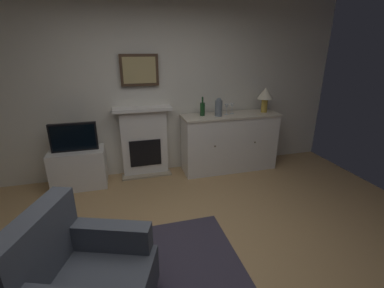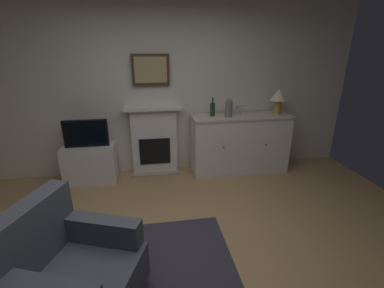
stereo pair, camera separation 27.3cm
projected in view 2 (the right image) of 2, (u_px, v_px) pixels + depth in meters
The scene contains 13 objects.
ground_plane at pixel (183, 267), 2.56m from camera, with size 6.14×4.41×0.10m, color tan.
wall_rear at pixel (163, 84), 4.07m from camera, with size 6.14×0.06×2.83m, color silver.
fireplace_unit at pixel (154, 140), 4.22m from camera, with size 0.87×0.30×1.10m.
framed_picture at pixel (151, 70), 3.89m from camera, with size 0.55×0.04×0.45m.
sideboard_cabinet at pixel (240, 144), 4.29m from camera, with size 1.56×0.49×0.94m.
table_lamp at pixel (279, 96), 4.12m from camera, with size 0.26×0.26×0.40m.
wine_bottle at pixel (213, 109), 4.06m from camera, with size 0.08×0.08×0.29m.
wine_glass_left at pixel (237, 108), 4.08m from camera, with size 0.07×0.07×0.16m.
wine_glass_center at pixel (243, 107), 4.13m from camera, with size 0.07×0.07×0.16m.
vase_decorative at pixel (229, 108), 4.00m from camera, with size 0.11×0.11×0.28m.
tv_cabinet at pixel (91, 163), 4.01m from camera, with size 0.75×0.42×0.57m.
tv_set at pixel (86, 133), 3.83m from camera, with size 0.62×0.07×0.40m.
armchair at pixel (70, 273), 1.95m from camera, with size 1.02×1.00×0.92m.
Camera 2 is at (-0.23, -1.98, 1.94)m, focal length 24.82 mm.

